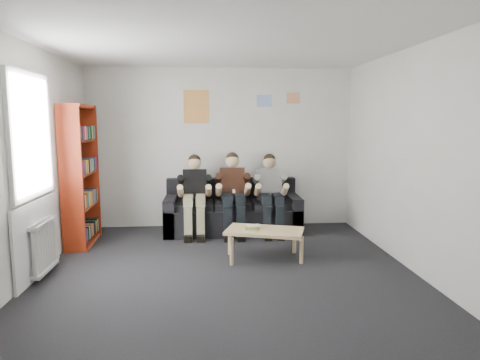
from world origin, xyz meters
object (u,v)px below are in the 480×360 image
object	(u,v)px
person_left	(195,195)
person_right	(271,194)
bookshelf	(81,175)
person_middle	(233,194)
sofa	(232,213)
coffee_table	(265,233)

from	to	relation	value
person_left	person_right	distance (m)	1.22
bookshelf	person_middle	world-z (taller)	bookshelf
sofa	person_left	world-z (taller)	person_left
coffee_table	person_right	distance (m)	1.35
coffee_table	person_right	world-z (taller)	person_right
coffee_table	person_left	size ratio (longest dim) A/B	0.78
person_left	person_middle	world-z (taller)	person_middle
coffee_table	person_right	size ratio (longest dim) A/B	0.78
coffee_table	person_left	distance (m)	1.63
bookshelf	coffee_table	distance (m)	2.83
sofa	coffee_table	size ratio (longest dim) A/B	2.20
sofa	person_left	distance (m)	0.72
bookshelf	coffee_table	size ratio (longest dim) A/B	2.06
sofa	bookshelf	size ratio (longest dim) A/B	1.07
bookshelf	person_left	distance (m)	1.72
sofa	person_right	size ratio (longest dim) A/B	1.70
bookshelf	person_right	distance (m)	2.90
sofa	person_middle	world-z (taller)	person_middle
bookshelf	person_right	bearing A→B (deg)	4.73
coffee_table	sofa	bearing A→B (deg)	102.81
person_middle	person_right	distance (m)	0.61
sofa	person_right	distance (m)	0.72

